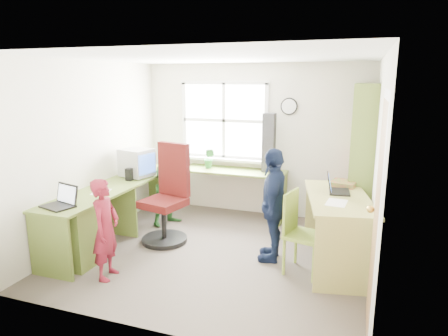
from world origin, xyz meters
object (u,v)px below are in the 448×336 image
(bookshelf, at_px, (361,166))
(cd_tower, at_px, (269,143))
(wooden_chair, at_px, (299,229))
(laptop_left, at_px, (62,201))
(person_red, at_px, (106,229))
(swivel_chair, at_px, (168,200))
(crt_monitor, at_px, (137,163))
(right_desk, at_px, (337,215))
(laptop_right, at_px, (335,188))
(l_desk, at_px, (114,214))
(potted_plant, at_px, (209,158))
(person_navy, at_px, (273,205))
(person_green, at_px, (170,186))

(bookshelf, xyz_separation_m, cd_tower, (-1.36, 0.32, 0.20))
(wooden_chair, xyz_separation_m, laptop_left, (-2.56, -0.80, 0.30))
(wooden_chair, xyz_separation_m, person_red, (-1.97, -0.84, 0.06))
(bookshelf, height_order, swivel_chair, bookshelf)
(wooden_chair, bearing_deg, person_red, -143.97)
(crt_monitor, height_order, laptop_left, crt_monitor)
(crt_monitor, distance_m, cd_tower, 2.01)
(right_desk, xyz_separation_m, cd_tower, (-1.13, 1.33, 0.59))
(wooden_chair, distance_m, cd_tower, 1.95)
(bookshelf, height_order, crt_monitor, bookshelf)
(laptop_right, bearing_deg, l_desk, 96.68)
(potted_plant, height_order, person_navy, person_navy)
(l_desk, xyz_separation_m, laptop_left, (-0.22, -0.67, 0.35))
(wooden_chair, height_order, laptop_right, laptop_right)
(right_desk, bearing_deg, person_green, 155.29)
(wooden_chair, bearing_deg, l_desk, -163.85)
(bookshelf, bearing_deg, potted_plant, 174.10)
(right_desk, height_order, swivel_chair, swivel_chair)
(wooden_chair, distance_m, person_green, 2.26)
(cd_tower, xyz_separation_m, potted_plant, (-0.95, -0.08, -0.29))
(person_green, bearing_deg, bookshelf, -53.56)
(swivel_chair, height_order, laptop_left, swivel_chair)
(swivel_chair, height_order, crt_monitor, swivel_chair)
(person_green, bearing_deg, l_desk, -167.91)
(l_desk, distance_m, person_red, 0.81)
(laptop_left, relative_size, potted_plant, 1.28)
(right_desk, relative_size, wooden_chair, 1.67)
(right_desk, relative_size, person_green, 1.30)
(potted_plant, height_order, person_green, person_green)
(right_desk, bearing_deg, laptop_left, -170.45)
(right_desk, bearing_deg, cd_tower, 119.07)
(wooden_chair, height_order, cd_tower, cd_tower)
(cd_tower, bearing_deg, bookshelf, -12.29)
(wooden_chair, distance_m, person_navy, 0.45)
(laptop_right, relative_size, cd_tower, 0.39)
(swivel_chair, height_order, potted_plant, swivel_chair)
(person_green, bearing_deg, cd_tower, -33.03)
(bookshelf, bearing_deg, right_desk, -102.59)
(right_desk, relative_size, laptop_right, 4.46)
(laptop_right, distance_m, person_navy, 0.76)
(right_desk, distance_m, bookshelf, 1.11)
(swivel_chair, bearing_deg, cd_tower, 63.67)
(swivel_chair, height_order, person_green, swivel_chair)
(crt_monitor, distance_m, person_green, 0.60)
(potted_plant, bearing_deg, laptop_right, -28.25)
(crt_monitor, xyz_separation_m, person_red, (0.53, -1.54, -0.40))
(bookshelf, height_order, potted_plant, bookshelf)
(laptop_left, bearing_deg, laptop_right, 39.14)
(swivel_chair, xyz_separation_m, person_navy, (1.47, -0.12, 0.12))
(l_desk, height_order, person_red, person_red)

